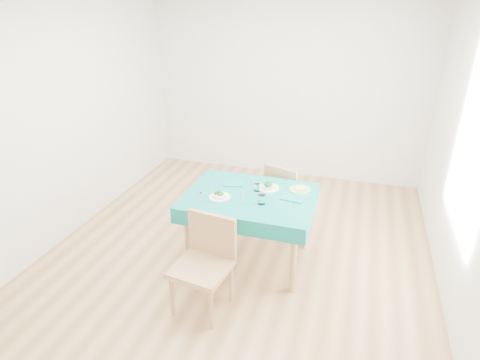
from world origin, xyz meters
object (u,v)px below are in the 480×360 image
(table, at_px, (249,228))
(bowl_near, at_px, (220,195))
(chair_near, at_px, (201,254))
(chair_far, at_px, (288,190))
(side_plate, at_px, (300,189))
(bowl_far, at_px, (268,186))

(table, xyz_separation_m, bowl_near, (-0.26, -0.14, 0.41))
(bowl_near, bearing_deg, chair_near, -84.16)
(bowl_near, bearing_deg, chair_far, 59.44)
(chair_far, distance_m, side_plate, 0.57)
(chair_near, height_order, side_plate, chair_near)
(table, relative_size, bowl_far, 5.66)
(table, height_order, chair_near, chair_near)
(bowl_far, height_order, side_plate, bowl_far)
(bowl_near, xyz_separation_m, side_plate, (0.72, 0.40, -0.03))
(chair_near, bearing_deg, bowl_far, 79.49)
(chair_far, bearing_deg, bowl_near, 78.70)
(chair_near, relative_size, bowl_near, 5.35)
(bowl_far, xyz_separation_m, side_plate, (0.31, 0.07, -0.03))
(side_plate, bearing_deg, bowl_far, -167.77)
(table, relative_size, side_plate, 5.73)
(table, distance_m, chair_far, 0.78)
(chair_far, relative_size, bowl_near, 4.75)
(bowl_far, bearing_deg, table, -125.35)
(chair_far, distance_m, bowl_near, 1.05)
(table, bearing_deg, chair_far, 71.12)
(table, bearing_deg, side_plate, 30.31)
(chair_near, height_order, chair_far, chair_near)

